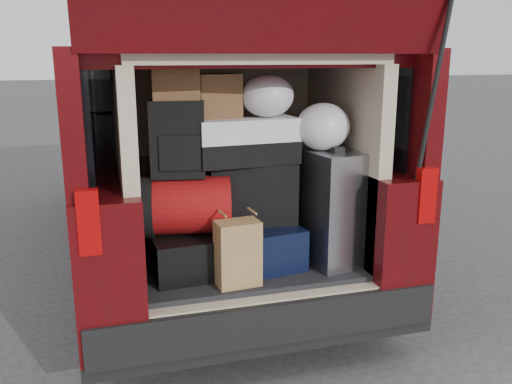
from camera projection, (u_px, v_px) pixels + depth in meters
ground at (254, 358)px, 3.21m from camera, size 80.00×80.00×0.00m
minivan at (195, 154)px, 4.71m from camera, size 1.90×5.35×2.77m
load_floor at (242, 296)px, 3.40m from camera, size 1.24×1.05×0.55m
black_hardshell at (185, 248)px, 3.11m from camera, size 0.46×0.60×0.23m
navy_hardshell at (252, 242)px, 3.20m from camera, size 0.53×0.61×0.24m
silver_roller at (328, 206)px, 3.17m from camera, size 0.35×0.49×0.67m
kraft_bag at (238, 253)px, 2.86m from camera, size 0.24×0.17×0.35m
red_duffel at (185, 205)px, 2.99m from camera, size 0.54×0.40×0.32m
black_soft_case at (252, 192)px, 3.16m from camera, size 0.53×0.36×0.36m
backpack at (177, 139)px, 2.91m from camera, size 0.31×0.22×0.41m
twotone_duffel at (245, 140)px, 3.06m from camera, size 0.59×0.34×0.26m
grocery_sack_lower at (175, 78)px, 2.87m from camera, size 0.26×0.22×0.22m
grocery_sack_upper at (216, 96)px, 3.00m from camera, size 0.26×0.23×0.24m
plastic_bag_center at (267, 96)px, 3.02m from camera, size 0.35×0.33×0.24m
plastic_bag_right at (323, 127)px, 3.06m from camera, size 0.32×0.30×0.27m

